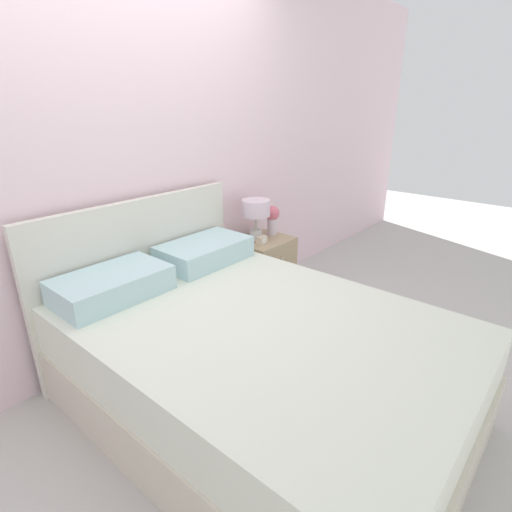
% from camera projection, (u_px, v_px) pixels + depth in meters
% --- Properties ---
extents(ground_plane, '(12.00, 12.00, 0.00)m').
position_uv_depth(ground_plane, '(149.00, 342.00, 2.80)').
color(ground_plane, '#BCB7B2').
extents(wall_back, '(8.00, 0.06, 2.60)m').
position_uv_depth(wall_back, '(120.00, 151.00, 2.37)').
color(wall_back, silver).
rests_on(wall_back, ground_plane).
extents(bed, '(1.45, 2.02, 1.02)m').
position_uv_depth(bed, '(249.00, 358.00, 2.12)').
color(bed, beige).
rests_on(bed, ground_plane).
extents(nightstand, '(0.44, 0.38, 0.54)m').
position_uv_depth(nightstand, '(263.00, 270.00, 3.30)').
color(nightstand, tan).
rests_on(nightstand, ground_plane).
extents(table_lamp, '(0.22, 0.22, 0.32)m').
position_uv_depth(table_lamp, '(256.00, 211.00, 3.12)').
color(table_lamp, white).
rests_on(table_lamp, nightstand).
extents(flower_vase, '(0.12, 0.12, 0.24)m').
position_uv_depth(flower_vase, '(272.00, 218.00, 3.27)').
color(flower_vase, silver).
rests_on(flower_vase, nightstand).
extents(alarm_clock, '(0.09, 0.05, 0.06)m').
position_uv_depth(alarm_clock, '(262.00, 240.00, 3.10)').
color(alarm_clock, beige).
rests_on(alarm_clock, nightstand).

